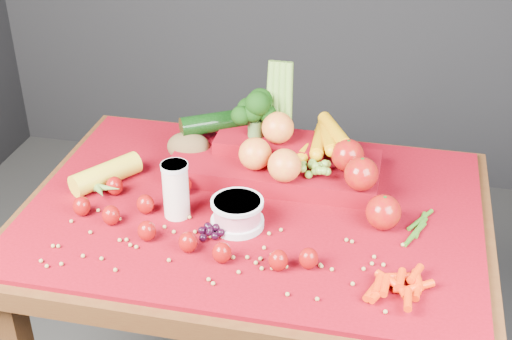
% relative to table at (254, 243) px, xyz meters
% --- Properties ---
extents(table, '(1.10, 0.80, 0.75)m').
position_rel_table_xyz_m(table, '(0.00, 0.00, 0.00)').
color(table, '#3B1B0D').
rests_on(table, ground).
extents(red_cloth, '(1.05, 0.75, 0.01)m').
position_rel_table_xyz_m(red_cloth, '(0.00, 0.00, 0.10)').
color(red_cloth, maroon).
rests_on(red_cloth, table).
extents(milk_glass, '(0.06, 0.06, 0.14)m').
position_rel_table_xyz_m(milk_glass, '(-0.17, -0.07, 0.18)').
color(milk_glass, beige).
rests_on(milk_glass, red_cloth).
extents(yogurt_bowl, '(0.12, 0.12, 0.07)m').
position_rel_table_xyz_m(yogurt_bowl, '(-0.02, -0.08, 0.14)').
color(yogurt_bowl, silver).
rests_on(yogurt_bowl, red_cloth).
extents(strawberry_scatter, '(0.58, 0.28, 0.05)m').
position_rel_table_xyz_m(strawberry_scatter, '(-0.15, -0.14, 0.13)').
color(strawberry_scatter, '#8F0D04').
rests_on(strawberry_scatter, red_cloth).
extents(dark_grape_cluster, '(0.06, 0.05, 0.03)m').
position_rel_table_xyz_m(dark_grape_cluster, '(-0.07, -0.14, 0.12)').
color(dark_grape_cluster, black).
rests_on(dark_grape_cluster, red_cloth).
extents(soybean_scatter, '(0.84, 0.24, 0.01)m').
position_rel_table_xyz_m(soybean_scatter, '(0.00, -0.20, 0.11)').
color(soybean_scatter, '#A38546').
rests_on(soybean_scatter, red_cloth).
extents(corn_ear, '(0.25, 0.27, 0.06)m').
position_rel_table_xyz_m(corn_ear, '(-0.38, -0.01, 0.13)').
color(corn_ear, gold).
rests_on(corn_ear, red_cloth).
extents(potato, '(0.12, 0.08, 0.08)m').
position_rel_table_xyz_m(potato, '(-0.21, 0.18, 0.15)').
color(potato, brown).
rests_on(potato, red_cloth).
extents(baby_carrot_pile, '(0.18, 0.18, 0.03)m').
position_rel_table_xyz_m(baby_carrot_pile, '(0.34, -0.25, 0.12)').
color(baby_carrot_pile, red).
rests_on(baby_carrot_pile, red_cloth).
extents(green_bean_pile, '(0.14, 0.12, 0.01)m').
position_rel_table_xyz_m(green_bean_pile, '(0.37, -0.01, 0.11)').
color(green_bean_pile, '#2E6216').
rests_on(green_bean_pile, red_cloth).
extents(produce_mound, '(0.59, 0.38, 0.27)m').
position_rel_table_xyz_m(produce_mound, '(0.05, 0.15, 0.17)').
color(produce_mound, maroon).
rests_on(produce_mound, red_cloth).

